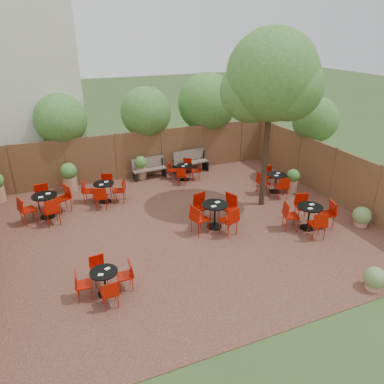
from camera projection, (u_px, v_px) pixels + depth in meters
name	position (u px, v px, depth m)	size (l,w,h in m)	color
ground	(183.00, 228.00, 11.96)	(80.00, 80.00, 0.00)	#354F23
courtyard_paving	(183.00, 228.00, 11.95)	(12.00, 10.00, 0.02)	#3C2018
fence_back	(141.00, 154.00, 15.75)	(12.00, 0.08, 2.00)	#55341F
fence_right	(332.00, 174.00, 13.64)	(0.08, 10.00, 2.00)	#55341F
neighbour_building	(14.00, 79.00, 15.47)	(5.00, 4.00, 8.00)	beige
overhang_foliage	(131.00, 125.00, 13.67)	(15.20, 10.63, 2.72)	#366922
courtyard_tree	(272.00, 81.00, 11.74)	(3.02, 2.97, 6.07)	black
park_bench_left	(149.00, 168.00, 15.73)	(1.47, 0.56, 0.89)	brown
park_bench_right	(190.00, 161.00, 16.40)	(1.63, 0.72, 0.98)	brown
bistro_tables	(181.00, 203.00, 12.58)	(10.11, 7.47, 0.96)	black
planters	(102.00, 177.00, 14.37)	(11.25, 4.21, 1.18)	#A46F52
low_shrubs	(384.00, 245.00, 10.45)	(2.75, 3.14, 0.65)	#A46F52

